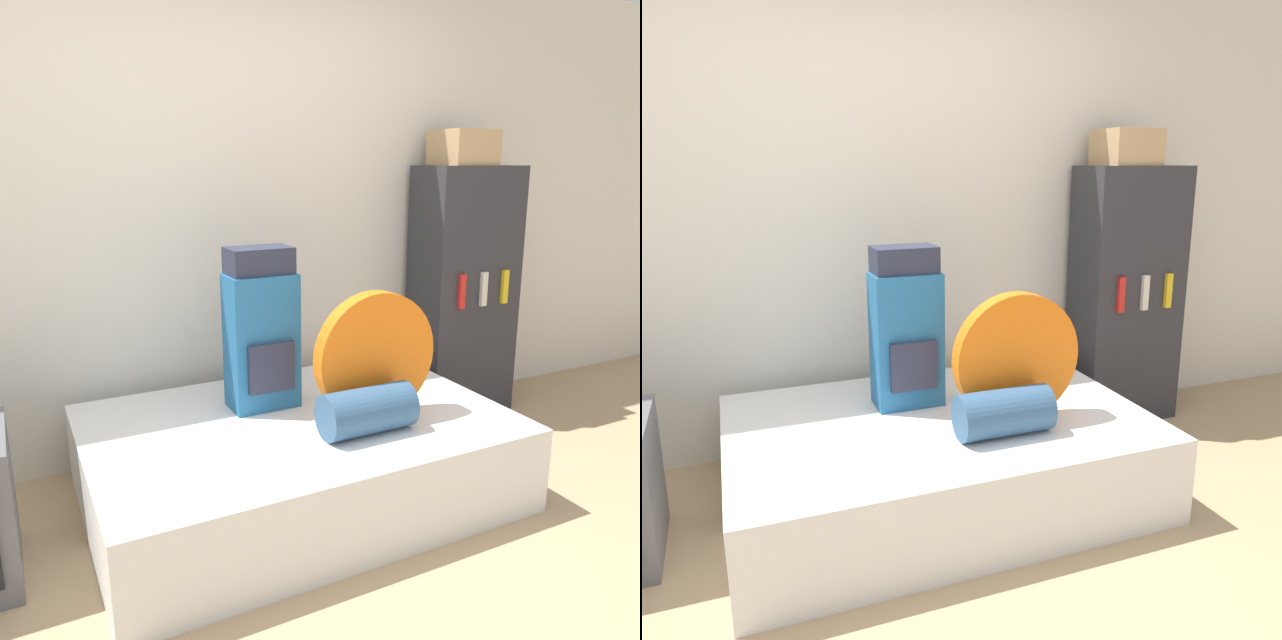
# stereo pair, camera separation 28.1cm
# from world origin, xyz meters

# --- Properties ---
(ground_plane) EXTENTS (16.00, 16.00, 0.00)m
(ground_plane) POSITION_xyz_m (0.00, 0.00, 0.00)
(ground_plane) COLOR tan
(wall_back) EXTENTS (8.00, 0.05, 2.60)m
(wall_back) POSITION_xyz_m (0.00, 1.66, 1.30)
(wall_back) COLOR silver
(wall_back) RESTS_ON ground_plane
(bed) EXTENTS (1.89, 1.28, 0.40)m
(bed) POSITION_xyz_m (0.21, 0.90, 0.20)
(bed) COLOR white
(bed) RESTS_ON ground_plane
(backpack) EXTENTS (0.32, 0.23, 0.77)m
(backpack) POSITION_xyz_m (0.13, 1.10, 0.77)
(backpack) COLOR #23669E
(backpack) RESTS_ON bed
(tent_bag) EXTENTS (0.59, 0.08, 0.59)m
(tent_bag) POSITION_xyz_m (0.53, 0.75, 0.70)
(tent_bag) COLOR orange
(tent_bag) RESTS_ON bed
(sleeping_roll) EXTENTS (0.41, 0.20, 0.20)m
(sleeping_roll) POSITION_xyz_m (0.41, 0.61, 0.50)
(sleeping_roll) COLOR #33567A
(sleeping_roll) RESTS_ON bed
(bookshelf) EXTENTS (0.61, 0.37, 1.52)m
(bookshelf) POSITION_xyz_m (1.58, 1.41, 0.76)
(bookshelf) COLOR #2D2D33
(bookshelf) RESTS_ON ground_plane
(cardboard_box) EXTENTS (0.31, 0.30, 0.20)m
(cardboard_box) POSITION_xyz_m (1.52, 1.41, 1.62)
(cardboard_box) COLOR tan
(cardboard_box) RESTS_ON bookshelf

